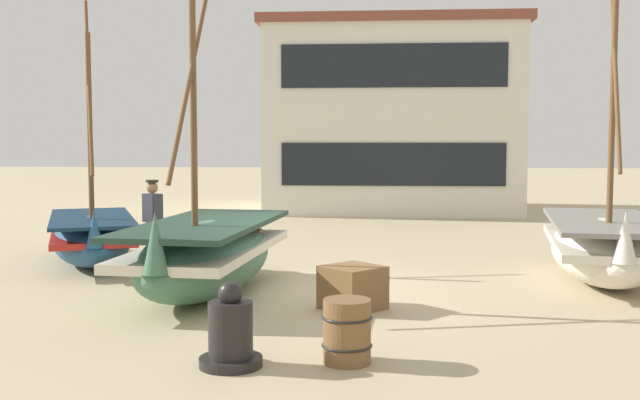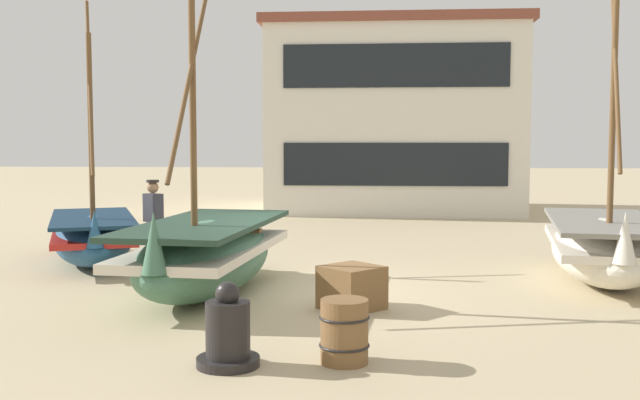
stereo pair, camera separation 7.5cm
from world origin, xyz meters
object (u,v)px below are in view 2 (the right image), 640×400
Objects in this scene: fishing_boat_near_left at (604,246)px; harbor_building_main at (393,118)px; fisherman_by_hull at (153,224)px; capstan_winch at (228,334)px; cargo_crate at (352,287)px; fishing_boat_centre_large at (206,254)px; fishing_boat_far_right at (93,236)px; wooden_barrel at (344,331)px.

fishing_boat_near_left is 0.68× the size of harbor_building_main.
capstan_winch is at bearing -65.88° from fisherman_by_hull.
cargo_crate is 0.08× the size of harbor_building_main.
fishing_boat_centre_large is 3.78m from capstan_winch.
cargo_crate is at bearing -34.40° from fishing_boat_far_right.
capstan_winch is at bearing -73.07° from fishing_boat_centre_large.
fisherman_by_hull reaches higher than cargo_crate.
wooden_barrel is at bearing -130.12° from fishing_boat_near_left.
fisherman_by_hull is 1.84× the size of capstan_winch.
fishing_boat_centre_large is 15.77m from harbor_building_main.
harbor_building_main reaches higher than fishing_boat_centre_large.
fishing_boat_near_left reaches higher than fisherman_by_hull.
fisherman_by_hull is at bearing 124.04° from wooden_barrel.
capstan_winch is at bearing -96.41° from harbor_building_main.
fishing_boat_centre_large reaches higher than cargo_crate.
fishing_boat_far_right reaches higher than fisherman_by_hull.
wooden_barrel is 0.94× the size of cargo_crate.
wooden_barrel is (3.94, -5.84, -0.48)m from fisherman_by_hull.
fishing_boat_near_left reaches higher than cargo_crate.
capstan_winch is 19.16m from harbor_building_main.
fishing_boat_far_right is 3.11× the size of fisherman_by_hull.
wooden_barrel reaches higher than cargo_crate.
fisherman_by_hull is (-1.61, 2.44, 0.19)m from fishing_boat_centre_large.
harbor_building_main is at bearing 63.46° from fishing_boat_far_right.
fishing_boat_far_right is 8.18m from wooden_barrel.
fishing_boat_near_left is at bearing 14.09° from fishing_boat_centre_large.
capstan_winch reaches higher than cargo_crate.
harbor_building_main is (2.11, 18.82, 2.92)m from capstan_winch.
harbor_building_main reaches higher than wooden_barrel.
capstan_winch is (-5.49, -5.26, -0.25)m from fishing_boat_near_left.
fisherman_by_hull is at bearing 114.12° from capstan_winch.
fisherman_by_hull is at bearing 123.39° from fishing_boat_centre_large.
fishing_boat_near_left is 1.12× the size of fishing_boat_centre_large.
cargo_crate is at bearing 90.29° from wooden_barrel.
fishing_boat_far_right is 7.03× the size of cargo_crate.
harbor_building_main is at bearing 87.29° from wooden_barrel.
fishing_boat_centre_large is at bearing -165.91° from fishing_boat_near_left.
wooden_barrel is 18.85m from harbor_building_main.
cargo_crate is (3.93, -3.24, -0.52)m from fisherman_by_hull.
capstan_winch is 1.31× the size of wooden_barrel.
cargo_crate is at bearing 66.50° from capstan_winch.
fishing_boat_near_left is 8.55× the size of wooden_barrel.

